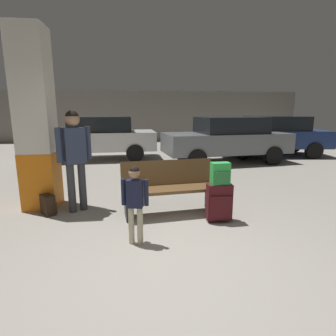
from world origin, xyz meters
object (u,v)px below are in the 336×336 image
(backpack_bright, at_px, (220,174))
(suitcase, at_px, (219,202))
(child, at_px, (135,197))
(structural_pillar, at_px, (36,122))
(adult, at_px, (74,150))
(backpack_dark_floor, at_px, (48,205))
(parked_car_far, at_px, (98,137))
(parked_car_side, at_px, (272,135))
(parked_car_near, at_px, (227,138))
(bench, at_px, (170,188))

(backpack_bright, bearing_deg, suitcase, 135.78)
(child, bearing_deg, structural_pillar, 136.14)
(adult, bearing_deg, suitcase, -17.63)
(structural_pillar, height_order, adult, structural_pillar)
(child, height_order, backpack_dark_floor, child)
(structural_pillar, bearing_deg, parked_car_far, 86.32)
(suitcase, xyz_separation_m, backpack_dark_floor, (-2.76, 0.61, -0.15))
(backpack_bright, distance_m, parked_car_far, 6.57)
(suitcase, bearing_deg, backpack_bright, -44.22)
(suitcase, distance_m, backpack_dark_floor, 2.83)
(structural_pillar, relative_size, backpack_bright, 9.04)
(structural_pillar, xyz_separation_m, backpack_dark_floor, (0.21, -0.41, -1.36))
(structural_pillar, distance_m, backpack_dark_floor, 1.44)
(adult, xyz_separation_m, parked_car_side, (6.22, 5.35, -0.26))
(backpack_dark_floor, xyz_separation_m, parked_car_far, (0.11, 5.40, 0.64))
(structural_pillar, height_order, backpack_bright, structural_pillar)
(backpack_dark_floor, xyz_separation_m, parked_car_near, (4.48, 4.28, 0.64))
(suitcase, xyz_separation_m, child, (-1.29, -0.59, 0.32))
(structural_pillar, bearing_deg, suitcase, -19.03)
(bench, relative_size, suitcase, 2.74)
(backpack_bright, bearing_deg, parked_car_far, 113.78)
(bench, bearing_deg, backpack_dark_floor, 175.55)
(structural_pillar, xyz_separation_m, parked_car_side, (6.89, 5.06, -0.72))
(structural_pillar, relative_size, bench, 1.86)
(structural_pillar, distance_m, bench, 2.56)
(parked_car_side, bearing_deg, parked_car_near, -151.57)
(suitcase, bearing_deg, parked_car_far, 113.77)
(backpack_bright, xyz_separation_m, parked_car_near, (1.72, 4.89, 0.03))
(structural_pillar, xyz_separation_m, suitcase, (2.97, -1.02, -1.21))
(adult, bearing_deg, parked_car_side, 40.73)
(child, xyz_separation_m, parked_car_side, (5.21, 6.67, 0.17))
(parked_car_near, xyz_separation_m, parked_car_far, (-4.37, 1.12, 0.00))
(structural_pillar, height_order, parked_car_far, structural_pillar)
(backpack_dark_floor, height_order, parked_car_far, parked_car_far)
(suitcase, bearing_deg, backpack_dark_floor, 167.53)
(backpack_dark_floor, bearing_deg, suitcase, -12.47)
(structural_pillar, distance_m, backpack_bright, 3.23)
(suitcase, bearing_deg, parked_car_near, 70.61)
(bench, bearing_deg, suitcase, -32.08)
(parked_car_near, bearing_deg, child, -118.81)
(bench, xyz_separation_m, parked_car_far, (-1.93, 5.56, 0.36))
(structural_pillar, bearing_deg, backpack_bright, -19.04)
(structural_pillar, relative_size, parked_car_far, 0.73)
(backpack_dark_floor, distance_m, parked_car_near, 6.23)
(bench, relative_size, backpack_bright, 4.86)
(suitcase, height_order, parked_car_near, parked_car_near)
(backpack_bright, relative_size, child, 0.33)
(child, height_order, adult, adult)
(bench, bearing_deg, backpack_bright, -32.09)
(bench, height_order, adult, adult)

